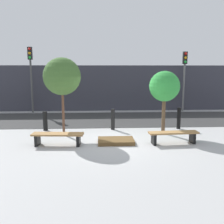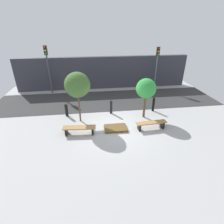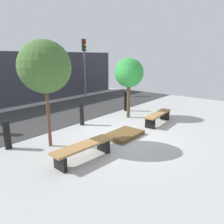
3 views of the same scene
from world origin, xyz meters
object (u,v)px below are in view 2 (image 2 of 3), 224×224
(bench_right, at_px, (151,124))
(bollard_far_left, at_px, (66,110))
(planter_bed, at_px, (116,128))
(bollard_left, at_px, (111,107))
(tree_behind_right_bench, at_px, (146,89))
(bench_left, at_px, (79,129))
(traffic_light_mid_west, at_px, (157,61))
(tree_behind_left_bench, at_px, (77,85))
(bollard_center, at_px, (153,105))
(traffic_light_west, at_px, (47,62))

(bench_right, bearing_deg, bollard_far_left, 151.83)
(planter_bed, distance_m, bollard_left, 2.18)
(tree_behind_right_bench, relative_size, bollard_far_left, 3.09)
(bollard_far_left, height_order, bollard_left, bollard_left)
(bench_left, xyz_separation_m, tree_behind_right_bench, (4.27, 1.52, 1.69))
(tree_behind_right_bench, height_order, traffic_light_mid_west, traffic_light_mid_west)
(bollard_far_left, bearing_deg, bench_right, -24.16)
(bench_left, bearing_deg, tree_behind_left_bench, 94.02)
(planter_bed, height_order, bollard_center, bollard_center)
(bollard_center, bearing_deg, tree_behind_left_bench, -171.09)
(bollard_center, bearing_deg, tree_behind_right_bench, -139.15)
(bench_left, xyz_separation_m, bollard_left, (2.13, 2.34, 0.15))
(bollard_left, bearing_deg, traffic_light_mid_west, 44.78)
(bollard_far_left, bearing_deg, bench_left, -67.99)
(bench_right, distance_m, bollard_far_left, 5.71)
(traffic_light_west, bearing_deg, traffic_light_mid_west, -0.00)
(bollard_far_left, distance_m, traffic_light_mid_west, 9.60)
(bollard_far_left, xyz_separation_m, bollard_center, (6.15, 0.00, 0.07))
(bollard_far_left, bearing_deg, bollard_left, 0.00)
(bollard_far_left, xyz_separation_m, bollard_left, (3.08, 0.00, 0.05))
(tree_behind_left_bench, height_order, bollard_left, tree_behind_left_bench)
(traffic_light_mid_west, bearing_deg, bollard_left, -135.22)
(bench_right, bearing_deg, tree_behind_left_bench, 156.37)
(tree_behind_left_bench, height_order, traffic_light_west, traffic_light_west)
(planter_bed, bearing_deg, tree_behind_left_bench, 148.25)
(bench_right, relative_size, bollard_far_left, 2.17)
(planter_bed, distance_m, bollard_center, 3.77)
(bollard_left, bearing_deg, bench_left, -132.39)
(bench_left, relative_size, tree_behind_right_bench, 0.70)
(tree_behind_right_bench, bearing_deg, tree_behind_left_bench, -180.00)
(tree_behind_left_bench, height_order, tree_behind_right_bench, tree_behind_left_bench)
(bench_left, distance_m, bench_right, 4.27)
(bench_right, distance_m, tree_behind_right_bench, 2.27)
(tree_behind_right_bench, height_order, bollard_left, tree_behind_right_bench)
(planter_bed, bearing_deg, traffic_light_west, 124.99)
(tree_behind_left_bench, relative_size, bollard_center, 3.22)
(bollard_left, relative_size, bollard_center, 0.96)
(bollard_center, bearing_deg, bollard_left, 180.00)
(bench_left, bearing_deg, bollard_center, 28.17)
(bench_right, height_order, bollard_center, bollard_center)
(tree_behind_right_bench, relative_size, bollard_left, 2.79)
(tree_behind_right_bench, relative_size, traffic_light_west, 0.65)
(bench_left, relative_size, bench_right, 1.00)
(tree_behind_left_bench, xyz_separation_m, tree_behind_right_bench, (4.27, 0.00, -0.43))
(bench_left, height_order, bollard_left, bollard_left)
(bench_right, distance_m, bollard_center, 2.53)
(bollard_center, xyz_separation_m, traffic_light_mid_west, (1.82, 4.86, 2.16))
(tree_behind_left_bench, distance_m, tree_behind_right_bench, 4.29)
(planter_bed, height_order, tree_behind_left_bench, tree_behind_left_bench)
(tree_behind_left_bench, xyz_separation_m, bollard_center, (5.21, 0.82, -1.95))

